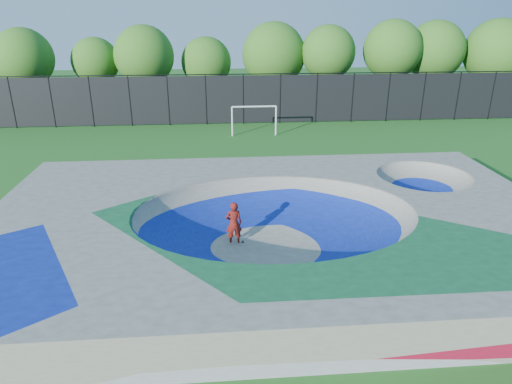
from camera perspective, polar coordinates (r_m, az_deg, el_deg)
The scene contains 7 objects.
ground at distance 18.22m, azimuth 2.28°, elevation -6.66°, with size 120.00×120.00×0.00m, color #1C5818.
skate_deck at distance 17.88m, azimuth 2.32°, elevation -4.54°, with size 22.00×14.00×1.50m, color gray.
skater at distance 17.94m, azimuth -2.80°, elevation -3.93°, with size 0.65×0.43×1.79m, color red.
skateboard at distance 18.34m, azimuth -2.75°, elevation -6.38°, with size 0.78×0.22×0.05m, color black.
soccer_goal at distance 33.94m, azimuth -0.23°, elevation 9.61°, with size 3.36×0.12×2.22m.
fence at distance 37.54m, azimuth -1.59°, elevation 11.63°, with size 48.09×0.09×4.04m.
treeline at distance 42.85m, azimuth 4.91°, elevation 16.77°, with size 51.66×7.25×8.13m.
Camera 1 is at (-2.05, -15.91, 8.64)m, focal length 32.00 mm.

